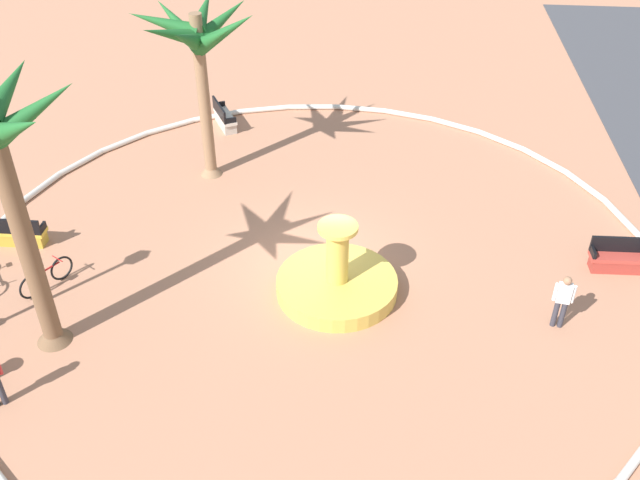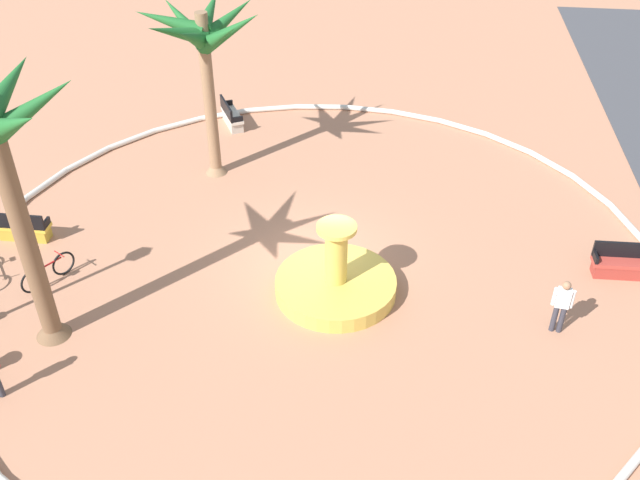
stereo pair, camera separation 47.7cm
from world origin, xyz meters
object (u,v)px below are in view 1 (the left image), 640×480
object	(u,v)px
palm_tree_near_fountain	(2,165)
bench_east	(19,234)
fountain	(337,283)
bicycle_red_frame	(46,277)
palm_tree_by_curb	(198,45)
bench_west	(618,259)
bench_north	(225,119)
person_pedestrian_stroll	(563,299)

from	to	relation	value
palm_tree_near_fountain	bench_east	distance (m)	6.69
fountain	bicycle_red_frame	world-z (taller)	fountain
palm_tree_by_curb	bench_west	bearing A→B (deg)	71.84
bench_west	bicycle_red_frame	size ratio (longest dim) A/B	1.07
palm_tree_near_fountain	bench_north	world-z (taller)	palm_tree_near_fountain
palm_tree_by_curb	bench_east	size ratio (longest dim) A/B	3.67
palm_tree_by_curb	bicycle_red_frame	world-z (taller)	palm_tree_by_curb
bench_north	bicycle_red_frame	size ratio (longest dim) A/B	1.10
bicycle_red_frame	person_pedestrian_stroll	world-z (taller)	person_pedestrian_stroll
bench_west	bicycle_red_frame	world-z (taller)	bench_west
bench_east	bench_west	xyz separation A→B (m)	(-0.36, 17.50, 0.00)
bench_north	palm_tree_by_curb	bearing A→B (deg)	3.44
palm_tree_by_curb	bench_north	world-z (taller)	palm_tree_by_curb
bench_east	person_pedestrian_stroll	size ratio (longest dim) A/B	0.99
palm_tree_near_fountain	bicycle_red_frame	size ratio (longest dim) A/B	4.63
palm_tree_by_curb	person_pedestrian_stroll	size ratio (longest dim) A/B	3.62
fountain	person_pedestrian_stroll	size ratio (longest dim) A/B	2.05
bench_west	bench_east	bearing A→B (deg)	-88.81
palm_tree_by_curb	bicycle_red_frame	distance (m)	8.34
bench_west	person_pedestrian_stroll	distance (m)	3.36
palm_tree_by_curb	bench_east	world-z (taller)	palm_tree_by_curb
bench_east	bench_west	world-z (taller)	same
bench_west	person_pedestrian_stroll	world-z (taller)	person_pedestrian_stroll
bench_west	bench_north	bearing A→B (deg)	-120.86
palm_tree_by_curb	person_pedestrian_stroll	distance (m)	13.09
palm_tree_near_fountain	palm_tree_by_curb	size ratio (longest dim) A/B	1.18
palm_tree_near_fountain	bench_east	size ratio (longest dim) A/B	4.34
bench_east	palm_tree_by_curb	bearing A→B (deg)	133.29
bench_north	fountain	bearing A→B (deg)	28.00
palm_tree_by_curb	bicycle_red_frame	bearing A→B (deg)	-26.32
fountain	bench_north	distance (m)	10.69
fountain	bench_east	xyz separation A→B (m)	(-1.36, -9.61, 0.03)
bench_east	bench_north	distance (m)	9.29
palm_tree_near_fountain	fountain	bearing A→B (deg)	109.85
bench_east	bicycle_red_frame	world-z (taller)	bench_east
palm_tree_near_fountain	bench_north	distance (m)	13.04
bicycle_red_frame	bench_north	bearing A→B (deg)	163.44
palm_tree_by_curb	person_pedestrian_stroll	xyz separation A→B (m)	(6.73, 10.59, -3.73)
palm_tree_near_fountain	palm_tree_by_curb	bearing A→B (deg)	165.32
palm_tree_by_curb	bench_north	size ratio (longest dim) A/B	3.57
palm_tree_near_fountain	bicycle_red_frame	bearing A→B (deg)	-153.92
bench_west	bench_north	distance (m)	15.04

